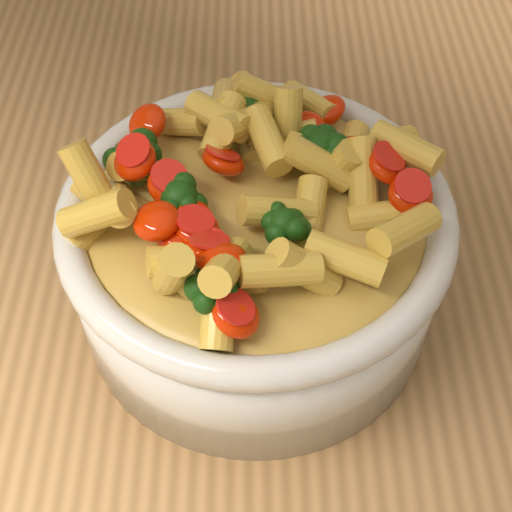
{
  "coord_description": "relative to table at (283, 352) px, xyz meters",
  "views": [
    {
      "loc": [
        -0.02,
        -0.3,
        1.29
      ],
      "look_at": [
        -0.02,
        -0.02,
        0.95
      ],
      "focal_mm": 50.0,
      "sensor_mm": 36.0,
      "label": 1
    }
  ],
  "objects": [
    {
      "name": "table",
      "position": [
        0.0,
        0.0,
        0.0
      ],
      "size": [
        1.2,
        0.8,
        0.9
      ],
      "color": "#A77747",
      "rests_on": "ground"
    },
    {
      "name": "serving_bowl",
      "position": [
        -0.02,
        -0.02,
        0.15
      ],
      "size": [
        0.23,
        0.23,
        0.1
      ],
      "color": "silver",
      "rests_on": "table"
    },
    {
      "name": "pasta_salad",
      "position": [
        -0.02,
        -0.02,
        0.21
      ],
      "size": [
        0.18,
        0.18,
        0.04
      ],
      "color": "gold",
      "rests_on": "serving_bowl"
    }
  ]
}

